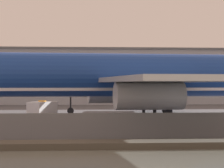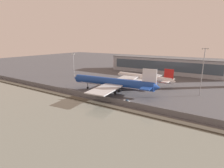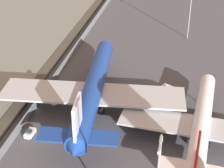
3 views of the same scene
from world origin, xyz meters
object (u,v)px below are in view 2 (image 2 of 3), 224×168
Objects in this scene: cargo_jet_blue at (113,83)px; baggage_tug at (126,102)px; passenger_jet_white_red at (144,78)px; ops_van at (115,82)px; apron_light_mast_apron_east at (203,70)px; apron_light_mast_apron_west at (74,63)px.

cargo_jet_blue reaches higher than baggage_tug.
passenger_jet_white_red is 7.54× the size of ops_van.
apron_light_mast_apron_east is (41.16, 19.16, 7.95)m from cargo_jet_blue.
ops_van is 41.95m from apron_light_mast_apron_west.
baggage_tug is 42.80m from apron_light_mast_apron_east.
apron_light_mast_apron_west is at bearing -175.65° from passenger_jet_white_red.
passenger_jet_white_red is at bearing 23.72° from ops_van.
apron_light_mast_apron_west reaches higher than ops_van.
passenger_jet_white_red is 35.66m from apron_light_mast_apron_east.
apron_light_mast_apron_east is at bearing -1.70° from apron_light_mast_apron_west.
apron_light_mast_apron_east is at bearing 24.97° from cargo_jet_blue.
apron_light_mast_apron_west is (-58.63, -4.47, 5.91)m from passenger_jet_white_red.
ops_van is (-24.48, 29.96, 0.47)m from baggage_tug.
apron_light_mast_apron_west is at bearing 178.30° from apron_light_mast_apron_east.
apron_light_mast_apron_west is at bearing 152.95° from baggage_tug.
cargo_jet_blue is 27.43m from passenger_jet_white_red.
apron_light_mast_apron_west reaches higher than cargo_jet_blue.
cargo_jet_blue is 9.45× the size of ops_van.
ops_van is at bearing -156.28° from passenger_jet_white_red.
baggage_tug is at bearing -39.05° from cargo_jet_blue.
cargo_jet_blue is 2.87× the size of apron_light_mast_apron_west.
cargo_jet_blue is 46.09m from apron_light_mast_apron_east.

